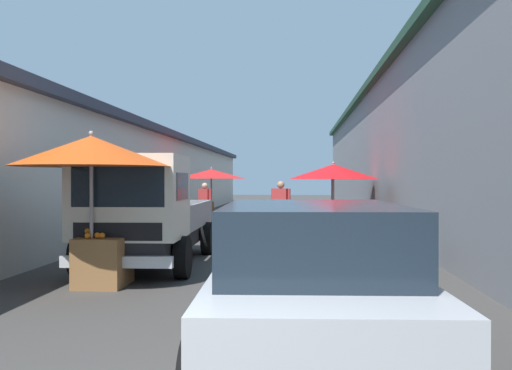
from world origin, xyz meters
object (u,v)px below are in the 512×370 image
at_px(fruit_stall_near_right, 93,168).
at_px(delivery_truck, 141,214).
at_px(fruit_stall_far_left, 332,179).
at_px(parked_scooter, 410,251).
at_px(vendor_by_crates, 205,202).
at_px(fruit_stall_mid_lane, 333,178).
at_px(plastic_stool, 157,239).
at_px(hatchback_car, 312,283).
at_px(fruit_stall_near_left, 210,179).
at_px(vendor_in_shade, 281,204).

xyz_separation_m(fruit_stall_near_right, delivery_truck, (1.54, -0.32, -0.80)).
bearing_deg(delivery_truck, fruit_stall_far_left, -22.05).
bearing_deg(parked_scooter, vendor_by_crates, 28.02).
bearing_deg(parked_scooter, fruit_stall_mid_lane, 7.14).
bearing_deg(fruit_stall_near_right, plastic_stool, 0.48).
height_order(fruit_stall_near_right, vendor_by_crates, fruit_stall_near_right).
height_order(fruit_stall_mid_lane, parked_scooter, fruit_stall_mid_lane).
distance_m(fruit_stall_far_left, fruit_stall_mid_lane, 3.41).
xyz_separation_m(fruit_stall_near_right, hatchback_car, (-3.31, -3.26, -1.10)).
relative_size(fruit_stall_near_left, delivery_truck, 0.53).
bearing_deg(plastic_stool, vendor_in_shade, -33.68).
bearing_deg(plastic_stool, delivery_truck, -172.15).
height_order(hatchback_car, vendor_by_crates, vendor_by_crates).
height_order(fruit_stall_near_left, fruit_stall_mid_lane, fruit_stall_mid_lane).
bearing_deg(hatchback_car, delivery_truck, 31.23).
xyz_separation_m(fruit_stall_near_left, hatchback_car, (-15.89, -3.40, -0.94)).
bearing_deg(parked_scooter, fruit_stall_near_left, 24.79).
distance_m(fruit_stall_near_right, delivery_truck, 1.76).
height_order(fruit_stall_near_right, fruit_stall_mid_lane, fruit_stall_near_right).
height_order(fruit_stall_far_left, parked_scooter, fruit_stall_far_left).
bearing_deg(vendor_by_crates, delivery_truck, -177.49).
bearing_deg(vendor_by_crates, fruit_stall_mid_lane, -123.55).
height_order(delivery_truck, vendor_in_shade, delivery_truck).
relative_size(fruit_stall_near_right, plastic_stool, 5.59).
xyz_separation_m(vendor_by_crates, parked_scooter, (-9.69, -5.16, -0.44)).
distance_m(fruit_stall_near_left, hatchback_car, 16.28).
bearing_deg(fruit_stall_far_left, plastic_stool, 149.50).
bearing_deg(delivery_truck, fruit_stall_mid_lane, -30.45).
relative_size(fruit_stall_near_right, fruit_stall_mid_lane, 0.92).
distance_m(fruit_stall_near_left, plastic_stool, 8.61).
height_order(fruit_stall_far_left, fruit_stall_near_right, fruit_stall_near_right).
bearing_deg(fruit_stall_mid_lane, fruit_stall_near_left, 44.48).
relative_size(fruit_stall_mid_lane, plastic_stool, 6.05).
height_order(fruit_stall_near_left, plastic_stool, fruit_stall_near_left).
bearing_deg(fruit_stall_mid_lane, plastic_stool, 133.89).
bearing_deg(fruit_stall_near_right, fruit_stall_mid_lane, -27.27).
bearing_deg(delivery_truck, vendor_by_crates, 2.51).
xyz_separation_m(fruit_stall_near_left, vendor_in_shade, (-4.47, -2.80, -0.74)).
relative_size(fruit_stall_mid_lane, hatchback_car, 0.66).
xyz_separation_m(fruit_stall_far_left, parked_scooter, (-10.25, -0.69, -1.22)).
distance_m(delivery_truck, parked_scooter, 4.79).
bearing_deg(vendor_in_shade, fruit_stall_mid_lane, -88.32).
height_order(fruit_stall_near_left, parked_scooter, fruit_stall_near_left).
height_order(delivery_truck, vendor_by_crates, delivery_truck).
xyz_separation_m(fruit_stall_near_left, vendor_by_crates, (-1.57, -0.05, -0.79)).
distance_m(vendor_in_shade, parked_scooter, 7.22).
xyz_separation_m(fruit_stall_near_right, parked_scooter, (1.31, -5.06, -1.39)).
height_order(fruit_stall_far_left, vendor_in_shade, fruit_stall_far_left).
distance_m(fruit_stall_mid_lane, delivery_truck, 7.70).
bearing_deg(fruit_stall_mid_lane, parked_scooter, -172.86).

